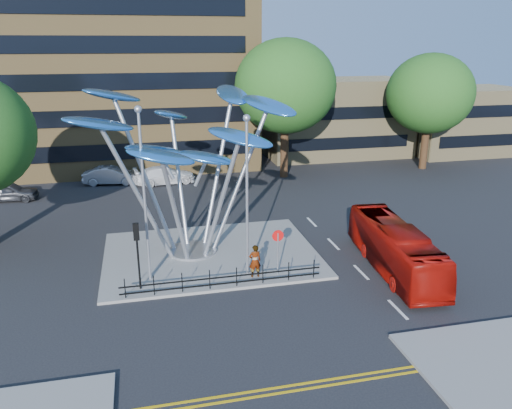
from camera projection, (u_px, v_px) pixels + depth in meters
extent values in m
plane|color=black|center=(251.00, 304.00, 23.38)|extent=(120.00, 120.00, 0.00)
cube|color=slate|center=(211.00, 254.00, 28.69)|extent=(12.00, 9.00, 0.15)
cube|color=gold|center=(287.00, 386.00, 17.82)|extent=(40.00, 0.12, 0.01)
cube|color=gold|center=(289.00, 392.00, 17.54)|extent=(40.00, 0.12, 0.01)
cube|color=olive|center=(115.00, 5.00, 47.03)|extent=(25.00, 15.00, 30.00)
cube|color=#9E8B5D|center=(335.00, 117.00, 53.35)|extent=(15.00, 8.00, 8.00)
cube|color=#9E8B5D|center=(462.00, 120.00, 54.67)|extent=(12.00, 8.00, 7.00)
cylinder|color=black|center=(284.00, 146.00, 44.57)|extent=(0.70, 0.70, 5.72)
ellipsoid|color=#184112|center=(285.00, 86.00, 42.95)|extent=(8.80, 8.80, 8.10)
cylinder|color=black|center=(425.00, 143.00, 47.70)|extent=(0.70, 0.70, 5.06)
ellipsoid|color=#184112|center=(430.00, 94.00, 46.27)|extent=(8.00, 8.00, 7.36)
cylinder|color=#9EA0A5|center=(193.00, 250.00, 28.90)|extent=(2.80, 2.80, 0.12)
cylinder|color=#9EA0A5|center=(169.00, 191.00, 26.89)|extent=(0.24, 0.24, 7.80)
ellipsoid|color=#3280DB|center=(99.00, 124.00, 24.06)|extent=(3.92, 2.95, 1.39)
cylinder|color=#9EA0A5|center=(185.00, 205.00, 26.91)|extent=(0.24, 0.24, 6.40)
ellipsoid|color=#3280DB|center=(161.00, 156.00, 23.61)|extent=(3.47, 1.78, 1.31)
cylinder|color=#9EA0A5|center=(203.00, 197.00, 27.21)|extent=(0.24, 0.24, 7.00)
ellipsoid|color=#3280DB|center=(240.00, 137.00, 25.03)|extent=(3.81, 3.11, 1.36)
cylinder|color=#9EA0A5|center=(211.00, 182.00, 27.90)|extent=(0.24, 0.24, 8.20)
ellipsoid|color=#3280DB|center=(269.00, 105.00, 27.72)|extent=(3.52, 4.06, 1.44)
cylinder|color=#9EA0A5|center=(202.00, 175.00, 28.58)|extent=(0.24, 0.24, 8.60)
ellipsoid|color=#3280DB|center=(232.00, 94.00, 29.57)|extent=(2.21, 3.79, 1.39)
cylinder|color=#9EA0A5|center=(185.00, 186.00, 28.64)|extent=(0.24, 0.24, 7.40)
ellipsoid|color=#3280DB|center=(171.00, 115.00, 29.81)|extent=(3.02, 3.71, 1.34)
cylinder|color=#9EA0A5|center=(171.00, 177.00, 27.70)|extent=(0.24, 0.24, 8.80)
ellipsoid|color=#3280DB|center=(113.00, 95.00, 27.02)|extent=(3.88, 3.60, 1.42)
ellipsoid|color=#3280DB|center=(154.00, 150.00, 26.84)|extent=(3.40, 1.96, 1.13)
ellipsoid|color=#3280DB|center=(206.00, 158.00, 26.99)|extent=(3.39, 2.16, 1.11)
cylinder|color=#9EA0A5|center=(145.00, 200.00, 24.28)|extent=(0.14, 0.14, 8.50)
sphere|color=#9EA0A5|center=(138.00, 109.00, 22.91)|extent=(0.36, 0.36, 0.36)
cylinder|color=#9EA0A5|center=(247.00, 201.00, 24.97)|extent=(0.14, 0.14, 8.00)
sphere|color=#9EA0A5|center=(247.00, 118.00, 23.69)|extent=(0.36, 0.36, 0.36)
cylinder|color=black|center=(138.00, 259.00, 24.07)|extent=(0.10, 0.10, 3.20)
cube|color=black|center=(136.00, 232.00, 23.63)|extent=(0.28, 0.18, 0.85)
sphere|color=#FF0C0C|center=(136.00, 226.00, 23.54)|extent=(0.18, 0.18, 0.18)
cylinder|color=#9EA0A5|center=(278.00, 254.00, 25.72)|extent=(0.08, 0.08, 2.30)
cylinder|color=red|center=(278.00, 236.00, 25.43)|extent=(0.60, 0.04, 0.60)
cube|color=white|center=(278.00, 236.00, 25.45)|extent=(0.42, 0.03, 0.10)
cylinder|color=black|center=(125.00, 288.00, 23.52)|extent=(0.05, 0.05, 1.00)
cylinder|color=black|center=(154.00, 285.00, 23.81)|extent=(0.05, 0.05, 1.00)
cylinder|color=black|center=(182.00, 282.00, 24.10)|extent=(0.05, 0.05, 1.00)
cylinder|color=black|center=(210.00, 280.00, 24.39)|extent=(0.05, 0.05, 1.00)
cylinder|color=black|center=(237.00, 277.00, 24.68)|extent=(0.05, 0.05, 1.00)
cylinder|color=black|center=(263.00, 274.00, 24.97)|extent=(0.05, 0.05, 1.00)
cylinder|color=black|center=(289.00, 271.00, 25.26)|extent=(0.05, 0.05, 1.00)
cylinder|color=black|center=(314.00, 269.00, 25.55)|extent=(0.05, 0.05, 1.00)
cube|color=black|center=(223.00, 277.00, 24.52)|extent=(10.00, 0.06, 0.06)
cube|color=black|center=(223.00, 284.00, 24.63)|extent=(10.00, 0.06, 0.06)
imported|color=#940C06|center=(395.00, 248.00, 26.56)|extent=(2.99, 9.29, 2.54)
imported|color=gray|center=(255.00, 261.00, 25.54)|extent=(0.67, 0.46, 1.76)
imported|color=#38393F|center=(9.00, 192.00, 38.40)|extent=(4.35, 1.98, 1.45)
imported|color=#9B9CA2|center=(111.00, 175.00, 42.88)|extent=(4.84, 2.25, 1.54)
imported|color=silver|center=(165.00, 175.00, 43.01)|extent=(5.44, 2.84, 1.50)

